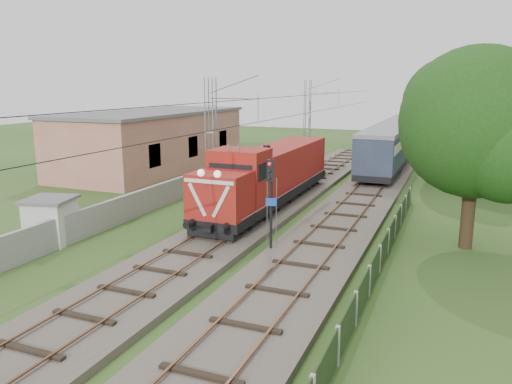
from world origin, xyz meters
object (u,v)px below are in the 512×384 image
at_px(coach_rake, 426,114).
at_px(relay_hut, 51,220).
at_px(signal_post, 271,189).
at_px(locomotive, 269,175).

relative_size(coach_rake, relay_hut, 41.82).
bearing_deg(signal_post, relay_hut, -167.12).
bearing_deg(coach_rake, signal_post, -91.56).
distance_m(locomotive, relay_hut, 12.80).
distance_m(locomotive, signal_post, 8.62).
height_order(coach_rake, relay_hut, coach_rake).
xyz_separation_m(coach_rake, relay_hut, (-12.40, -73.11, -1.33)).
height_order(locomotive, signal_post, locomotive).
bearing_deg(locomotive, signal_post, -68.95).
relative_size(locomotive, coach_rake, 0.15).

